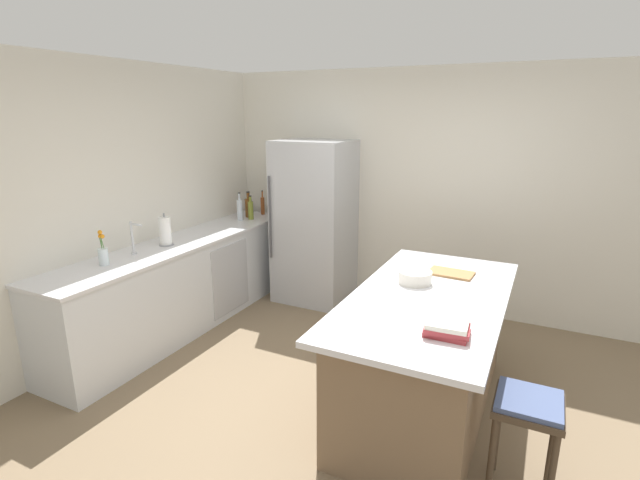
{
  "coord_description": "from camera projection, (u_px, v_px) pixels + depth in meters",
  "views": [
    {
      "loc": [
        1.13,
        -2.8,
        2.15
      ],
      "look_at": [
        -0.72,
        0.94,
        1.0
      ],
      "focal_mm": 26.31,
      "sensor_mm": 36.0,
      "label": 1
    }
  ],
  "objects": [
    {
      "name": "cookbook_stack",
      "position": [
        447.0,
        329.0,
        2.67
      ],
      "size": [
        0.27,
        0.21,
        0.08
      ],
      "color": "#A83338",
      "rests_on": "kitchen_island"
    },
    {
      "name": "bar_stool",
      "position": [
        527.0,
        417.0,
        2.59
      ],
      "size": [
        0.36,
        0.36,
        0.64
      ],
      "color": "#473828",
      "rests_on": "ground_plane"
    },
    {
      "name": "wall_left",
      "position": [
        100.0,
        210.0,
        4.18
      ],
      "size": [
        0.1,
        6.0,
        2.6
      ],
      "primitive_type": "cube",
      "color": "silver",
      "rests_on": "ground_plane"
    },
    {
      "name": "flower_vase",
      "position": [
        103.0,
        254.0,
        3.89
      ],
      "size": [
        0.08,
        0.08,
        0.3
      ],
      "color": "silver",
      "rests_on": "counter_run_left"
    },
    {
      "name": "ground_plane",
      "position": [
        350.0,
        411.0,
        3.48
      ],
      "size": [
        7.2,
        7.2,
        0.0
      ],
      "primitive_type": "plane",
      "color": "#7A664C"
    },
    {
      "name": "wall_rear",
      "position": [
        433.0,
        192.0,
        5.08
      ],
      "size": [
        6.0,
        0.1,
        2.6
      ],
      "primitive_type": "cube",
      "color": "silver",
      "rests_on": "ground_plane"
    },
    {
      "name": "hot_sauce_bottle",
      "position": [
        250.0,
        209.0,
        5.78
      ],
      "size": [
        0.05,
        0.05,
        0.2
      ],
      "color": "red",
      "rests_on": "counter_run_left"
    },
    {
      "name": "vinegar_bottle",
      "position": [
        263.0,
        205.0,
        5.82
      ],
      "size": [
        0.05,
        0.05,
        0.3
      ],
      "color": "#994C23",
      "rests_on": "counter_run_left"
    },
    {
      "name": "olive_oil_bottle",
      "position": [
        251.0,
        210.0,
        5.55
      ],
      "size": [
        0.06,
        0.06,
        0.28
      ],
      "color": "olive",
      "rests_on": "counter_run_left"
    },
    {
      "name": "soda_bottle",
      "position": [
        240.0,
        209.0,
        5.5
      ],
      "size": [
        0.07,
        0.07,
        0.33
      ],
      "color": "silver",
      "rests_on": "counter_run_left"
    },
    {
      "name": "sink_faucet",
      "position": [
        133.0,
        237.0,
        4.17
      ],
      "size": [
        0.15,
        0.05,
        0.3
      ],
      "color": "silver",
      "rests_on": "counter_run_left"
    },
    {
      "name": "whiskey_bottle",
      "position": [
        249.0,
        207.0,
        5.67
      ],
      "size": [
        0.08,
        0.08,
        0.31
      ],
      "color": "brown",
      "rests_on": "counter_run_left"
    },
    {
      "name": "refrigerator",
      "position": [
        314.0,
        222.0,
        5.36
      ],
      "size": [
        0.81,
        0.73,
        1.84
      ],
      "color": "#B7BABF",
      "rests_on": "ground_plane"
    },
    {
      "name": "mixing_bowl",
      "position": [
        415.0,
        277.0,
        3.49
      ],
      "size": [
        0.25,
        0.25,
        0.09
      ],
      "color": "silver",
      "rests_on": "kitchen_island"
    },
    {
      "name": "paper_towel_roll",
      "position": [
        165.0,
        231.0,
        4.47
      ],
      "size": [
        0.14,
        0.14,
        0.31
      ],
      "color": "gray",
      "rests_on": "counter_run_left"
    },
    {
      "name": "counter_run_left",
      "position": [
        184.0,
        284.0,
        4.77
      ],
      "size": [
        0.63,
        3.04,
        0.91
      ],
      "color": "silver",
      "rests_on": "ground_plane"
    },
    {
      "name": "kitchen_island",
      "position": [
        425.0,
        353.0,
        3.39
      ],
      "size": [
        1.01,
        2.02,
        0.91
      ],
      "color": "#7A6047",
      "rests_on": "ground_plane"
    },
    {
      "name": "cutting_board",
      "position": [
        451.0,
        273.0,
        3.69
      ],
      "size": [
        0.35,
        0.23,
        0.02
      ],
      "color": "#9E7042",
      "rests_on": "kitchen_island"
    }
  ]
}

